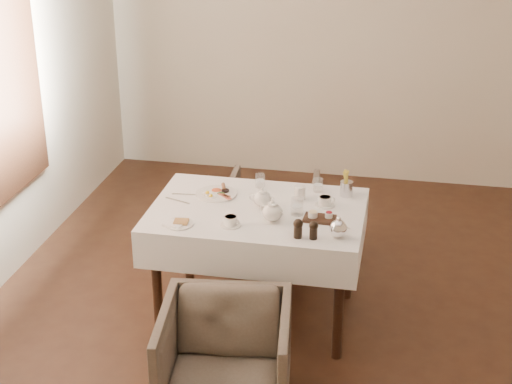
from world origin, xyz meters
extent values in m
plane|color=black|center=(0.00, 0.00, 0.00)|extent=(5.00, 5.00, 0.00)
plane|color=beige|center=(0.00, 2.50, 1.45)|extent=(4.50, 0.00, 4.50)
cube|color=black|center=(-0.47, 0.06, 0.72)|extent=(1.20, 0.80, 0.04)
cube|color=white|center=(-0.47, 0.06, 0.64)|extent=(1.28, 0.88, 0.23)
cylinder|color=black|center=(-1.01, 0.40, 0.35)|extent=(0.06, 0.06, 0.70)
cylinder|color=black|center=(0.07, 0.40, 0.35)|extent=(0.06, 0.06, 0.70)
cylinder|color=black|center=(-1.01, -0.28, 0.35)|extent=(0.06, 0.06, 0.70)
cylinder|color=black|center=(0.07, -0.28, 0.35)|extent=(0.06, 0.06, 0.70)
imported|color=#4F453A|center=(-0.46, -0.86, 0.31)|extent=(0.74, 0.76, 0.62)
imported|color=#4F453A|center=(-0.52, 0.88, 0.30)|extent=(0.67, 0.69, 0.60)
cylinder|color=white|center=(-0.76, 0.22, 0.76)|extent=(0.26, 0.26, 0.01)
ellipsoid|color=#CA4F24|center=(-0.77, 0.26, 0.77)|extent=(0.06, 0.06, 0.02)
cylinder|color=brown|center=(-0.73, 0.29, 0.78)|extent=(0.05, 0.09, 0.02)
cylinder|color=black|center=(-0.71, 0.25, 0.77)|extent=(0.05, 0.05, 0.01)
cube|color=maroon|center=(-0.69, 0.17, 0.77)|extent=(0.09, 0.08, 0.01)
ellipsoid|color=#264C19|center=(-0.73, 0.21, 0.77)|extent=(0.05, 0.04, 0.02)
cylinder|color=white|center=(-0.87, -0.23, 0.76)|extent=(0.17, 0.17, 0.01)
cube|color=#986331|center=(-0.86, -0.23, 0.77)|extent=(0.09, 0.09, 0.01)
cube|color=white|center=(-0.90, -0.25, 0.76)|extent=(0.13, 0.11, 0.01)
cylinder|color=white|center=(-0.24, 0.25, 0.80)|extent=(0.09, 0.09, 0.08)
cylinder|color=white|center=(-0.57, -0.19, 0.76)|extent=(0.12, 0.12, 0.01)
cylinder|color=white|center=(-0.57, -0.19, 0.79)|extent=(0.10, 0.10, 0.05)
cylinder|color=olive|center=(-0.57, -0.19, 0.81)|extent=(0.07, 0.07, 0.00)
cylinder|color=white|center=(-0.08, 0.18, 0.76)|extent=(0.12, 0.12, 0.01)
cylinder|color=white|center=(-0.08, 0.18, 0.79)|extent=(0.10, 0.10, 0.05)
cylinder|color=olive|center=(-0.08, 0.18, 0.81)|extent=(0.07, 0.07, 0.00)
cylinder|color=silver|center=(-0.52, 0.39, 0.80)|extent=(0.08, 0.08, 0.09)
cylinder|color=silver|center=(-0.22, 0.03, 0.81)|extent=(0.08, 0.08, 0.10)
cylinder|color=silver|center=(-0.14, 0.39, 0.80)|extent=(0.07, 0.07, 0.09)
cube|color=black|center=(-0.08, -0.02, 0.76)|extent=(0.19, 0.13, 0.02)
cylinder|color=white|center=(-0.12, -0.02, 0.79)|extent=(0.06, 0.06, 0.03)
cylinder|color=maroon|center=(-0.03, -0.01, 0.79)|extent=(0.05, 0.05, 0.03)
cylinder|color=silver|center=(0.04, 0.36, 0.80)|extent=(0.08, 0.08, 0.09)
cube|color=silver|center=(-0.94, 0.18, 0.76)|extent=(0.19, 0.03, 0.00)
cube|color=silver|center=(-0.97, 0.08, 0.76)|extent=(0.17, 0.08, 0.00)
camera|label=1|loc=(0.35, -4.11, 2.75)|focal=55.00mm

